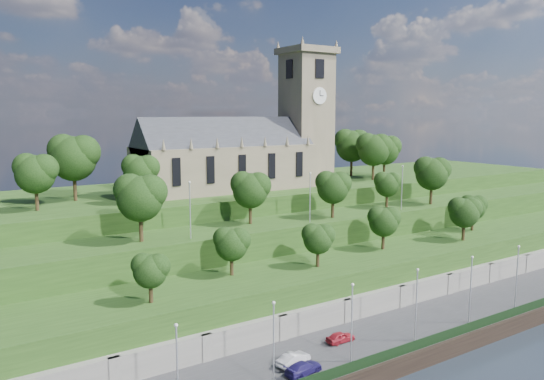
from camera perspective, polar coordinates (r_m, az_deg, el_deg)
ground at (r=68.19m, az=17.85°, el=-17.03°), size 320.00×320.00×0.00m
promenade at (r=71.34m, az=14.03°, el=-14.84°), size 160.00×12.00×2.00m
quay_wall at (r=67.70m, az=17.92°, el=-16.20°), size 160.00×0.50×2.20m
fence at (r=67.48m, az=17.54°, el=-14.88°), size 160.00×0.10×1.20m
retaining_wall at (r=74.65m, az=10.65°, el=-12.43°), size 160.00×2.10×5.00m
embankment_lower at (r=78.35m, az=7.60°, el=-10.19°), size 160.00×12.00×8.00m
embankment_upper at (r=86.05m, az=2.83°, el=-7.05°), size 160.00×10.00×12.00m
hilltop at (r=102.99m, az=-4.02°, el=-3.66°), size 160.00×32.00×15.00m
church at (r=97.89m, az=-2.56°, el=4.62°), size 38.60×12.35×27.60m
trees_lower at (r=80.14m, az=10.99°, el=-3.63°), size 65.55×8.56×7.20m
trees_upper at (r=84.01m, az=4.20°, el=0.67°), size 61.50×8.68×9.01m
trees_hilltop at (r=99.24m, az=-0.61°, el=4.11°), size 76.32×16.01×10.54m
lamp_posts_promenade at (r=65.60m, az=15.27°, el=-11.31°), size 60.36×0.36×8.84m
lamp_posts_upper at (r=81.52m, az=4.11°, el=-0.36°), size 40.36×0.36×7.81m
car_left at (r=65.08m, az=7.38°, el=-15.42°), size 3.67×1.51×1.25m
car_middle at (r=59.45m, az=2.32°, el=-17.69°), size 4.27×2.22×1.34m
car_right at (r=57.76m, az=3.41°, el=-18.55°), size 4.61×2.41×1.28m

